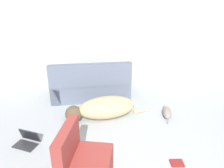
% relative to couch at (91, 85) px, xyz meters
% --- Properties ---
extents(wall_back, '(7.84, 0.06, 2.79)m').
position_rel_couch_xyz_m(wall_back, '(0.67, 0.65, 1.13)').
color(wall_back, beige).
rests_on(wall_back, ground_plane).
extents(couch, '(1.74, 1.00, 0.86)m').
position_rel_couch_xyz_m(couch, '(0.00, 0.00, 0.00)').
color(couch, slate).
rests_on(couch, ground_plane).
extents(dog, '(1.58, 0.69, 0.41)m').
position_rel_couch_xyz_m(dog, '(0.24, -0.96, -0.07)').
color(dog, tan).
rests_on(dog, ground_plane).
extents(cat, '(0.25, 0.60, 0.14)m').
position_rel_couch_xyz_m(cat, '(1.46, -0.98, -0.19)').
color(cat, gray).
rests_on(cat, ground_plane).
extents(laptop_open, '(0.42, 0.38, 0.21)m').
position_rel_couch_xyz_m(laptop_open, '(-0.96, -1.64, -0.19)').
color(laptop_open, '#2D2D33').
rests_on(laptop_open, ground_plane).
extents(book_red, '(0.19, 0.15, 0.02)m').
position_rel_couch_xyz_m(book_red, '(1.20, -2.26, -0.25)').
color(book_red, maroon).
rests_on(book_red, ground_plane).
extents(side_chair, '(0.67, 0.73, 0.79)m').
position_rel_couch_xyz_m(side_chair, '(-0.05, -2.51, 0.01)').
color(side_chair, '#993833').
rests_on(side_chair, ground_plane).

